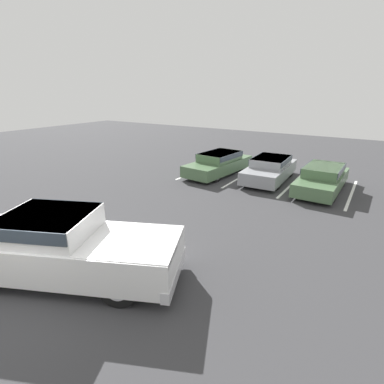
# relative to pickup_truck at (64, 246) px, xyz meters

# --- Properties ---
(ground_plane) EXTENTS (60.00, 60.00, 0.00)m
(ground_plane) POSITION_rel_pickup_truck_xyz_m (-0.16, -0.74, -0.86)
(ground_plane) COLOR #38383A
(stall_stripe_a) EXTENTS (0.12, 4.82, 0.01)m
(stall_stripe_a) POSITION_rel_pickup_truck_xyz_m (-2.64, 10.97, -0.86)
(stall_stripe_a) COLOR white
(stall_stripe_a) RESTS_ON ground_plane
(stall_stripe_b) EXTENTS (0.12, 4.82, 0.01)m
(stall_stripe_b) POSITION_rel_pickup_truck_xyz_m (0.07, 10.97, -0.86)
(stall_stripe_b) COLOR white
(stall_stripe_b) RESTS_ON ground_plane
(stall_stripe_c) EXTENTS (0.12, 4.82, 0.01)m
(stall_stripe_c) POSITION_rel_pickup_truck_xyz_m (2.78, 10.97, -0.86)
(stall_stripe_c) COLOR white
(stall_stripe_c) RESTS_ON ground_plane
(stall_stripe_d) EXTENTS (0.12, 4.82, 0.01)m
(stall_stripe_d) POSITION_rel_pickup_truck_xyz_m (5.49, 10.97, -0.86)
(stall_stripe_d) COLOR white
(stall_stripe_d) RESTS_ON ground_plane
(pickup_truck) EXTENTS (6.12, 4.16, 1.71)m
(pickup_truck) POSITION_rel_pickup_truck_xyz_m (0.00, 0.00, 0.00)
(pickup_truck) COLOR white
(pickup_truck) RESTS_ON ground_plane
(parked_sedan_a) EXTENTS (2.20, 4.83, 1.22)m
(parked_sedan_a) POSITION_rel_pickup_truck_xyz_m (-1.28, 10.84, -0.22)
(parked_sedan_a) COLOR #4C6B47
(parked_sedan_a) RESTS_ON ground_plane
(parked_sedan_b) EXTENTS (1.95, 4.49, 1.22)m
(parked_sedan_b) POSITION_rel_pickup_truck_xyz_m (1.56, 11.17, -0.22)
(parked_sedan_b) COLOR gray
(parked_sedan_b) RESTS_ON ground_plane
(parked_sedan_c) EXTENTS (1.82, 4.58, 1.18)m
(parked_sedan_c) POSITION_rel_pickup_truck_xyz_m (4.19, 10.80, -0.23)
(parked_sedan_c) COLOR #4C6B47
(parked_sedan_c) RESTS_ON ground_plane
(traffic_cone) EXTENTS (0.45, 0.45, 0.50)m
(traffic_cone) POSITION_rel_pickup_truck_xyz_m (-3.72, 1.98, -0.64)
(traffic_cone) COLOR black
(traffic_cone) RESTS_ON ground_plane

